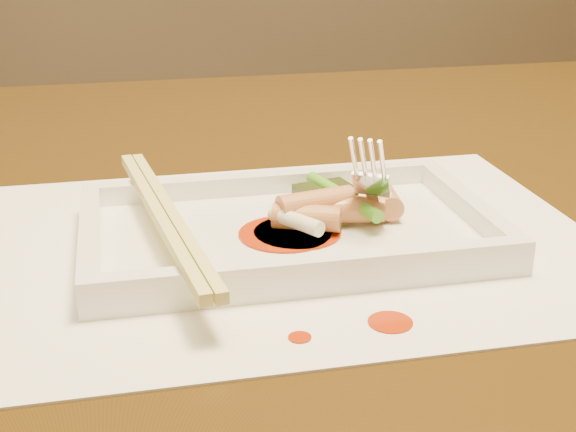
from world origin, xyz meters
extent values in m
cube|color=black|center=(0.00, 0.00, 0.73)|extent=(1.40, 0.90, 0.04)
cube|color=white|center=(-0.04, -0.07, 0.75)|extent=(0.40, 0.30, 0.00)
cylinder|color=#A92704|center=(-0.01, -0.18, 0.75)|extent=(0.02, 0.02, 0.00)
cylinder|color=#A92704|center=(-0.06, -0.19, 0.75)|extent=(0.01, 0.01, 0.00)
cube|color=white|center=(-0.04, -0.07, 0.76)|extent=(0.26, 0.16, 0.01)
cube|color=white|center=(-0.04, 0.01, 0.77)|extent=(0.26, 0.01, 0.01)
cube|color=white|center=(-0.04, -0.14, 0.77)|extent=(0.26, 0.01, 0.01)
cube|color=white|center=(-0.17, -0.07, 0.77)|extent=(0.01, 0.14, 0.01)
cube|color=white|center=(0.08, -0.07, 0.77)|extent=(0.01, 0.14, 0.01)
cube|color=black|center=(-0.01, -0.03, 0.77)|extent=(0.04, 0.04, 0.01)
cylinder|color=#EAEACC|center=(-0.04, -0.08, 0.77)|extent=(0.03, 0.04, 0.01)
cylinder|color=#409618|center=(0.00, -0.05, 0.77)|extent=(0.03, 0.08, 0.01)
cube|color=#D8CB6C|center=(-0.12, -0.07, 0.78)|extent=(0.04, 0.24, 0.01)
cube|color=#D8CB6C|center=(-0.12, -0.07, 0.78)|extent=(0.04, 0.24, 0.01)
cylinder|color=#A92704|center=(-0.05, -0.07, 0.76)|extent=(0.06, 0.06, 0.00)
cylinder|color=#A92704|center=(-0.04, -0.07, 0.76)|extent=(0.06, 0.06, 0.00)
cylinder|color=#A92704|center=(-0.04, -0.07, 0.76)|extent=(0.04, 0.04, 0.00)
cylinder|color=tan|center=(-0.03, -0.07, 0.77)|extent=(0.05, 0.03, 0.02)
cylinder|color=tan|center=(0.03, -0.05, 0.77)|extent=(0.02, 0.04, 0.02)
cylinder|color=tan|center=(-0.02, -0.06, 0.78)|extent=(0.05, 0.03, 0.02)
cylinder|color=tan|center=(0.00, -0.07, 0.77)|extent=(0.04, 0.02, 0.02)
camera|label=1|loc=(-0.14, -0.53, 0.96)|focal=50.00mm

